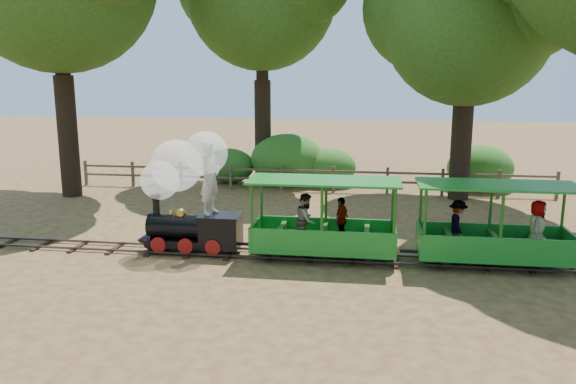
# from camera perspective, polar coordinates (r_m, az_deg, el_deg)

# --- Properties ---
(ground) EXTENTS (90.00, 90.00, 0.00)m
(ground) POSITION_cam_1_polar(r_m,az_deg,el_deg) (13.77, -1.81, -6.57)
(ground) COLOR #A27A46
(ground) RESTS_ON ground
(track) EXTENTS (22.00, 1.00, 0.10)m
(track) POSITION_cam_1_polar(r_m,az_deg,el_deg) (13.75, -1.81, -6.30)
(track) COLOR #3F3D3A
(track) RESTS_ON ground
(locomotive) EXTENTS (2.68, 1.26, 3.09)m
(locomotive) POSITION_cam_1_polar(r_m,az_deg,el_deg) (13.93, -10.34, 0.85)
(locomotive) COLOR black
(locomotive) RESTS_ON ground
(carriage_front) EXTENTS (3.55, 1.45, 1.84)m
(carriage_front) POSITION_cam_1_polar(r_m,az_deg,el_deg) (13.38, 3.48, -3.61)
(carriage_front) COLOR #1C8424
(carriage_front) RESTS_ON track
(carriage_rear) EXTENTS (3.55, 1.45, 1.84)m
(carriage_rear) POSITION_cam_1_polar(r_m,az_deg,el_deg) (13.65, 20.19, -3.99)
(carriage_rear) COLOR #1C8424
(carriage_rear) RESTS_ON track
(oak_ne) EXTENTS (7.20, 6.34, 9.03)m
(oak_ne) POSITION_cam_1_polar(r_m,az_deg,el_deg) (20.80, 17.82, 17.00)
(oak_ne) COLOR #2D2116
(oak_ne) RESTS_ON ground
(fence) EXTENTS (18.10, 0.10, 1.00)m
(fence) POSITION_cam_1_polar(r_m,az_deg,el_deg) (21.33, 1.98, 1.58)
(fence) COLOR brown
(fence) RESTS_ON ground
(shrub_west) EXTENTS (2.07, 1.59, 1.43)m
(shrub_west) POSITION_cam_1_polar(r_m,az_deg,el_deg) (23.18, -5.99, 2.67)
(shrub_west) COLOR #2D6B1E
(shrub_west) RESTS_ON ground
(shrub_mid_w) EXTENTS (2.98, 2.29, 2.06)m
(shrub_mid_w) POSITION_cam_1_polar(r_m,az_deg,el_deg) (22.66, -0.08, 3.34)
(shrub_mid_w) COLOR #2D6B1E
(shrub_mid_w) RESTS_ON ground
(shrub_mid_e) EXTENTS (2.18, 1.68, 1.51)m
(shrub_mid_e) POSITION_cam_1_polar(r_m,az_deg,el_deg) (22.52, 4.15, 2.54)
(shrub_mid_e) COLOR #2D6B1E
(shrub_mid_e) RESTS_ON ground
(shrub_east) EXTENTS (2.51, 1.93, 1.74)m
(shrub_east) POSITION_cam_1_polar(r_m,az_deg,el_deg) (22.83, 18.93, 2.35)
(shrub_east) COLOR #2D6B1E
(shrub_east) RESTS_ON ground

